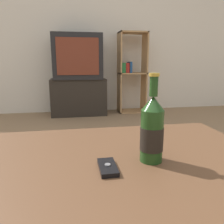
% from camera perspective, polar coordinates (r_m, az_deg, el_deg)
% --- Properties ---
extents(back_wall, '(8.00, 0.05, 2.60)m').
position_cam_1_polar(back_wall, '(3.65, -8.09, 20.74)').
color(back_wall, silver).
rests_on(back_wall, ground_plane).
extents(coffee_table, '(1.05, 0.88, 0.47)m').
position_cam_1_polar(coffee_table, '(0.71, 3.13, -19.29)').
color(coffee_table, brown).
rests_on(coffee_table, ground_plane).
extents(tv_stand, '(0.82, 0.39, 0.55)m').
position_cam_1_polar(tv_stand, '(3.39, -8.65, 3.92)').
color(tv_stand, '#28231E').
rests_on(tv_stand, ground_plane).
extents(television, '(0.71, 0.45, 0.64)m').
position_cam_1_polar(television, '(3.34, -9.00, 14.04)').
color(television, black).
rests_on(television, tv_stand).
extents(bookshelf, '(0.43, 0.30, 1.24)m').
position_cam_1_polar(bookshelf, '(3.52, 4.95, 10.29)').
color(bookshelf, tan).
rests_on(bookshelf, ground_plane).
extents(beer_bottle, '(0.08, 0.08, 0.28)m').
position_cam_1_polar(beer_bottle, '(0.71, 10.39, -4.77)').
color(beer_bottle, '#1E4219').
rests_on(beer_bottle, coffee_table).
extents(cell_phone, '(0.05, 0.11, 0.02)m').
position_cam_1_polar(cell_phone, '(0.68, -1.15, -14.22)').
color(cell_phone, black).
rests_on(cell_phone, coffee_table).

